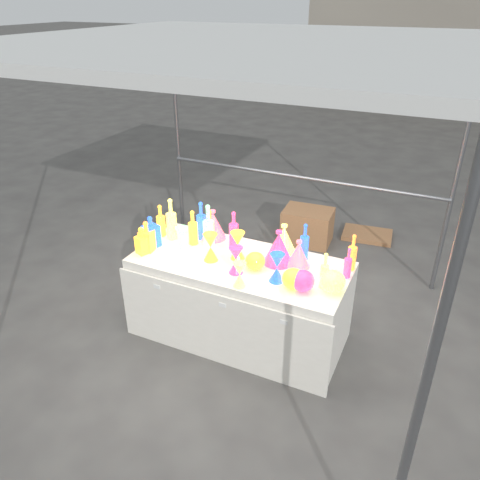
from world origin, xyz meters
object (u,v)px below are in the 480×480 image
at_px(display_table, 240,299).
at_px(bottle_0, 161,220).
at_px(cardboard_box_closed, 307,226).
at_px(decanter_0, 142,240).
at_px(globe_0, 293,280).
at_px(hourglass_0, 211,247).
at_px(lampshade_0, 213,224).

relative_size(display_table, bottle_0, 6.06).
height_order(cardboard_box_closed, decanter_0, decanter_0).
relative_size(display_table, globe_0, 10.51).
bearing_deg(globe_0, cardboard_box_closed, 103.96).
distance_m(hourglass_0, globe_0, 0.77).
bearing_deg(globe_0, display_table, 161.52).
height_order(decanter_0, globe_0, decanter_0).
bearing_deg(cardboard_box_closed, hourglass_0, -100.21).
distance_m(display_table, bottle_0, 1.01).
relative_size(bottle_0, decanter_0, 1.24).
xyz_separation_m(display_table, hourglass_0, (-0.23, -0.07, 0.50)).
bearing_deg(decanter_0, hourglass_0, 33.76).
distance_m(hourglass_0, lampshade_0, 0.40).
height_order(cardboard_box_closed, globe_0, globe_0).
height_order(bottle_0, globe_0, bottle_0).
bearing_deg(display_table, globe_0, -18.48).
bearing_deg(bottle_0, display_table, -8.90).
height_order(display_table, globe_0, globe_0).
relative_size(cardboard_box_closed, bottle_0, 1.90).
bearing_deg(cardboard_box_closed, display_table, -93.76).
relative_size(decanter_0, globe_0, 1.40).
height_order(hourglass_0, globe_0, hourglass_0).
bearing_deg(decanter_0, cardboard_box_closed, 89.81).
height_order(decanter_0, hourglass_0, decanter_0).
bearing_deg(display_table, cardboard_box_closed, 90.09).
bearing_deg(display_table, decanter_0, -165.38).
bearing_deg(lampshade_0, cardboard_box_closed, 77.56).
relative_size(hourglass_0, lampshade_0, 0.89).
xyz_separation_m(decanter_0, globe_0, (1.34, 0.04, -0.05)).
xyz_separation_m(hourglass_0, lampshade_0, (-0.17, 0.36, 0.02)).
height_order(display_table, cardboard_box_closed, display_table).
xyz_separation_m(bottle_0, hourglass_0, (0.62, -0.21, -0.03)).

